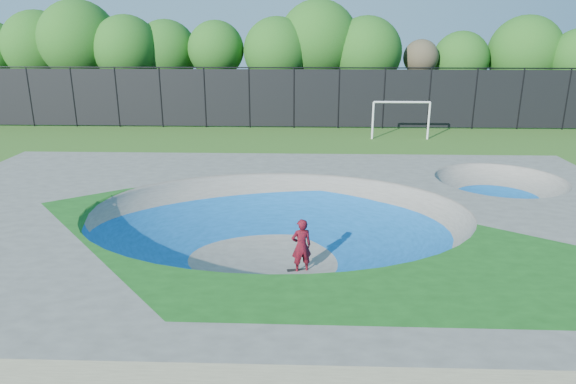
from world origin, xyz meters
name	(u,v)px	position (x,y,z in m)	size (l,w,h in m)	color
ground	(277,259)	(0.00, 0.00, 0.00)	(120.00, 120.00, 0.00)	#305D1A
skate_deck	(277,235)	(0.00, 0.00, 0.75)	(22.00, 14.00, 1.50)	gray
skater	(301,246)	(0.71, -0.82, 0.77)	(0.57, 0.37, 1.55)	#A90D20
skateboard	(301,271)	(0.71, -0.82, 0.03)	(0.78, 0.22, 0.05)	black
soccer_goal	(401,113)	(6.56, 17.48, 1.60)	(3.48, 0.12, 2.30)	white
fence	(294,97)	(0.00, 21.00, 2.10)	(48.09, 0.09, 4.04)	black
treeline	(287,49)	(-0.67, 25.87, 4.99)	(52.89, 6.99, 8.56)	#4D3126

